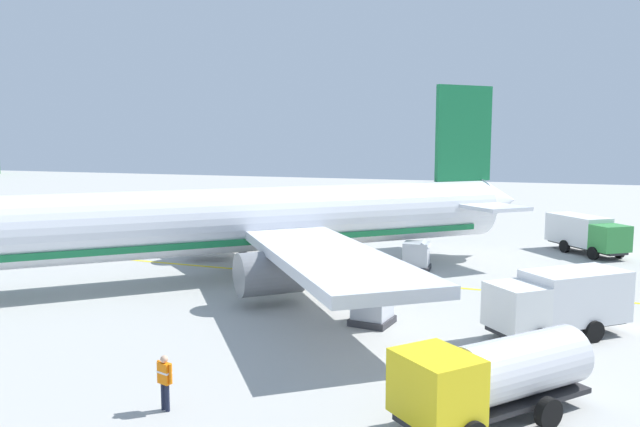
# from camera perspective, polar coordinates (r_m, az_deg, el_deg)

# --- Properties ---
(airliner_foreground) EXTENTS (32.04, 32.31, 11.90)m
(airliner_foreground) POSITION_cam_1_polar(r_m,az_deg,el_deg) (36.15, -7.51, -0.78)
(airliner_foreground) COLOR silver
(airliner_foreground) RESTS_ON ground
(service_truck_fuel) EXTENTS (6.11, 5.57, 2.40)m
(service_truck_fuel) POSITION_cam_1_polar(r_m,az_deg,el_deg) (18.84, 15.96, -14.43)
(service_truck_fuel) COLOR yellow
(service_truck_fuel) RESTS_ON ground
(service_truck_baggage) EXTENTS (5.71, 5.98, 2.75)m
(service_truck_baggage) POSITION_cam_1_polar(r_m,az_deg,el_deg) (27.35, 21.57, -7.63)
(service_truck_baggage) COLOR white
(service_truck_baggage) RESTS_ON ground
(service_truck_catering) EXTENTS (6.46, 5.70, 2.70)m
(service_truck_catering) POSITION_cam_1_polar(r_m,az_deg,el_deg) (47.99, 23.72, -1.68)
(service_truck_catering) COLOR #338C3F
(service_truck_catering) RESTS_ON ground
(cargo_container_near) EXTENTS (1.87, 1.87, 1.90)m
(cargo_container_near) POSITION_cam_1_polar(r_m,az_deg,el_deg) (38.97, 9.09, -3.97)
(cargo_container_near) COLOR #333338
(cargo_container_near) RESTS_ON ground
(cargo_container_mid) EXTENTS (1.89, 1.89, 2.06)m
(cargo_container_mid) POSITION_cam_1_polar(r_m,az_deg,el_deg) (27.41, 4.89, -8.35)
(cargo_container_mid) COLOR #333338
(cargo_container_mid) RESTS_ON ground
(crew_marshaller) EXTENTS (0.63, 0.28, 1.63)m
(crew_marshaller) POSITION_cam_1_polar(r_m,az_deg,el_deg) (38.93, 3.91, -3.82)
(crew_marshaller) COLOR #191E33
(crew_marshaller) RESTS_ON ground
(crew_loader_left) EXTENTS (0.55, 0.43, 1.68)m
(crew_loader_left) POSITION_cam_1_polar(r_m,az_deg,el_deg) (37.37, 1.12, -4.20)
(crew_loader_left) COLOR #191E33
(crew_loader_left) RESTS_ON ground
(crew_loader_right) EXTENTS (0.34, 0.61, 1.73)m
(crew_loader_right) POSITION_cam_1_polar(r_m,az_deg,el_deg) (19.54, -14.40, -14.76)
(crew_loader_right) COLOR #191E33
(crew_loader_right) RESTS_ON ground
(apron_guide_line) EXTENTS (0.30, 60.00, 0.01)m
(apron_guide_line) POSITION_cam_1_polar(r_m,az_deg,el_deg) (36.77, 0.51, -5.95)
(apron_guide_line) COLOR yellow
(apron_guide_line) RESTS_ON ground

